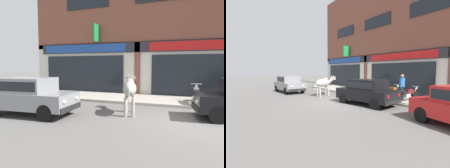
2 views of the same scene
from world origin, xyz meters
The scene contains 10 objects.
ground_plane centered at (0.00, 0.00, 0.00)m, with size 90.00×90.00×0.00m, color #605E5B.
sidewalk centered at (0.00, 3.81, 0.07)m, with size 19.00×3.22×0.13m, color #A8A093.
shop_building centered at (0.00, 5.68, 4.97)m, with size 23.00×1.40×10.31m.
cow centered at (-2.75, 0.33, 1.01)m, with size 0.93×2.10×1.61m.
car_0 centered at (-6.33, -1.31, 0.81)m, with size 3.71×1.88×1.46m.
car_1 centered at (1.47, 0.90, 0.81)m, with size 3.79×2.18×1.46m.
motorcycle_0 centered at (-0.31, 3.20, 0.52)m, with size 0.52×1.81×0.88m.
motorcycle_1 centered at (1.11, 3.32, 0.52)m, with size 0.52×1.81×0.88m.
motorcycle_2 centered at (2.44, 3.31, 0.52)m, with size 0.62×1.80×0.88m.
pedestrian centered at (2.01, 3.32, 1.12)m, with size 0.32×0.48×1.60m.
Camera 2 is at (9.05, -5.79, 2.03)m, focal length 28.00 mm.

